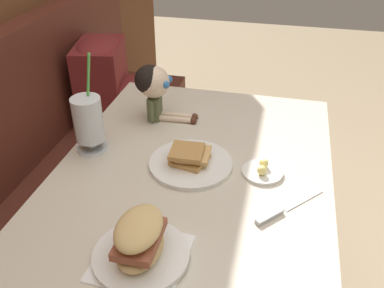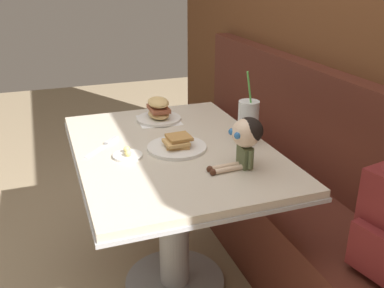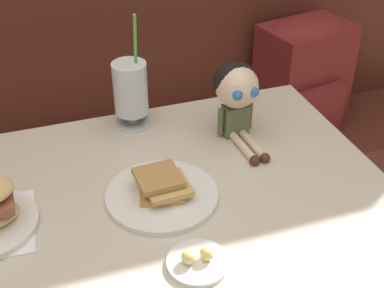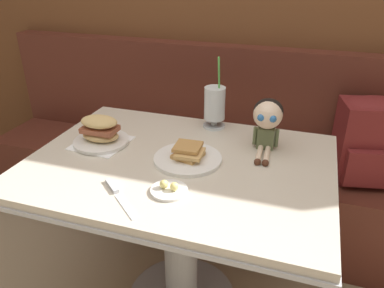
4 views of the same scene
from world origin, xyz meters
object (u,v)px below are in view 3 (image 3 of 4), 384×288
(toast_plate, at_px, (162,192))
(butter_saucer, at_px, (198,261))
(milkshake_glass, at_px, (131,91))
(seated_doll, at_px, (237,90))
(backpack, at_px, (304,72))

(toast_plate, height_order, butter_saucer, toast_plate)
(toast_plate, relative_size, milkshake_glass, 0.79)
(seated_doll, height_order, backpack, seated_doll)
(toast_plate, bearing_deg, seated_doll, 36.96)
(toast_plate, relative_size, seated_doll, 1.13)
(butter_saucer, height_order, backpack, backpack)
(butter_saucer, xyz_separation_m, backpack, (0.68, 0.80, -0.09))
(milkshake_glass, xyz_separation_m, seated_doll, (0.24, -0.13, 0.03))
(butter_saucer, relative_size, backpack, 0.30)
(butter_saucer, bearing_deg, milkshake_glass, 89.69)
(butter_saucer, distance_m, backpack, 1.06)
(milkshake_glass, bearing_deg, butter_saucer, -90.31)
(butter_saucer, relative_size, seated_doll, 0.54)
(milkshake_glass, height_order, backpack, milkshake_glass)
(toast_plate, distance_m, butter_saucer, 0.21)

